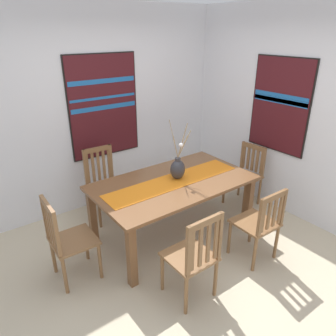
% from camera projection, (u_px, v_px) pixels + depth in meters
% --- Properties ---
extents(ground_plane, '(6.40, 6.40, 0.03)m').
position_uv_depth(ground_plane, '(186.00, 262.00, 3.53)').
color(ground_plane, beige).
extents(wall_back, '(6.40, 0.12, 2.70)m').
position_uv_depth(wall_back, '(102.00, 109.00, 4.35)').
color(wall_back, silver).
rests_on(wall_back, ground_plane).
extents(wall_side, '(0.12, 6.40, 2.70)m').
position_uv_depth(wall_side, '(303.00, 116.00, 4.00)').
color(wall_side, silver).
rests_on(wall_side, ground_plane).
extents(dining_table, '(1.86, 1.06, 0.73)m').
position_uv_depth(dining_table, '(173.00, 188.00, 3.75)').
color(dining_table, brown).
rests_on(dining_table, ground_plane).
extents(table_runner, '(1.71, 0.36, 0.01)m').
position_uv_depth(table_runner, '(173.00, 181.00, 3.71)').
color(table_runner, orange).
rests_on(table_runner, dining_table).
extents(centerpiece_vase, '(0.23, 0.21, 0.71)m').
position_uv_depth(centerpiece_vase, '(178.00, 168.00, 3.72)').
color(centerpiece_vase, '#333338').
rests_on(centerpiece_vase, dining_table).
extents(chair_0, '(0.43, 0.43, 0.87)m').
position_uv_depth(chair_0, '(259.00, 223.00, 3.39)').
color(chair_0, brown).
rests_on(chair_0, ground_plane).
extents(chair_1, '(0.42, 0.42, 0.94)m').
position_uv_depth(chair_1, '(194.00, 256.00, 2.88)').
color(chair_1, brown).
rests_on(chair_1, ground_plane).
extents(chair_2, '(0.43, 0.43, 0.93)m').
position_uv_depth(chair_2, '(67.00, 238.00, 3.11)').
color(chair_2, brown).
rests_on(chair_2, ground_plane).
extents(chair_3, '(0.45, 0.45, 0.87)m').
position_uv_depth(chair_3, '(246.00, 174.00, 4.54)').
color(chair_3, brown).
rests_on(chair_3, ground_plane).
extents(chair_4, '(0.44, 0.44, 0.95)m').
position_uv_depth(chair_4, '(103.00, 182.00, 4.21)').
color(chair_4, brown).
rests_on(chair_4, ground_plane).
extents(painting_on_back_wall, '(1.00, 0.05, 1.37)m').
position_uv_depth(painting_on_back_wall, '(104.00, 106.00, 4.28)').
color(painting_on_back_wall, black).
extents(painting_on_side_wall, '(0.05, 0.86, 1.23)m').
position_uv_depth(painting_on_side_wall, '(280.00, 105.00, 4.14)').
color(painting_on_side_wall, black).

